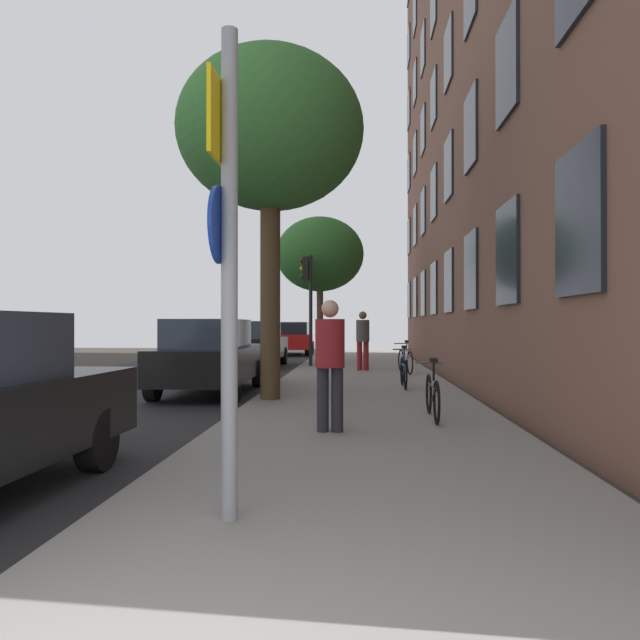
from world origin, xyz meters
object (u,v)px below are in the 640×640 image
object	(u,v)px
car_1	(210,355)
bicycle_1	(404,371)
pedestrian_1	(363,337)
car_3	(293,338)
tree_far	(320,255)
pedestrian_0	(330,356)
bicycle_2	(405,360)
car_2	(256,343)
bicycle_0	(433,395)
traffic_light	(308,290)
sign_post	(226,244)
tree_near	(270,133)

from	to	relation	value
car_1	bicycle_1	bearing A→B (deg)	5.84
pedestrian_1	car_3	size ratio (longest dim) A/B	0.42
tree_far	pedestrian_0	world-z (taller)	tree_far
pedestrian_1	tree_far	bearing A→B (deg)	111.54
car_1	pedestrian_1	bearing A→B (deg)	57.85
bicycle_2	car_2	xyz separation A→B (m)	(-5.02, 4.00, 0.35)
pedestrian_0	car_3	xyz separation A→B (m)	(-2.89, 21.75, -0.26)
tree_far	car_3	size ratio (longest dim) A/B	1.27
bicycle_0	pedestrian_1	xyz separation A→B (m)	(-0.96, 9.26, 0.67)
bicycle_1	pedestrian_1	world-z (taller)	pedestrian_1
traffic_light	tree_far	distance (m)	2.55
car_1	car_2	distance (m)	8.35
pedestrian_1	car_1	size ratio (longest dim) A/B	0.39
sign_post	traffic_light	bearing A→B (deg)	92.74
pedestrian_1	traffic_light	bearing A→B (deg)	134.36
traffic_light	tree_near	size ratio (longest dim) A/B	0.57
tree_far	car_3	world-z (taller)	tree_far
bicycle_0	car_3	bearing A→B (deg)	101.98
car_1	tree_far	bearing A→B (deg)	79.07
bicycle_1	car_2	xyz separation A→B (m)	(-4.67, 7.90, 0.36)
sign_post	bicycle_1	xyz separation A→B (m)	(1.96, 9.04, -1.62)
bicycle_0	traffic_light	bearing A→B (deg)	104.15
tree_near	bicycle_1	distance (m)	5.78
car_2	car_1	bearing A→B (deg)	-86.98
bicycle_0	car_1	bearing A→B (deg)	138.01
sign_post	tree_near	xyz separation A→B (m)	(-0.71, 6.89, 3.04)
sign_post	car_1	distance (m)	9.00
pedestrian_0	car_1	distance (m)	5.83
bicycle_1	bicycle_2	world-z (taller)	bicycle_2
traffic_light	tree_near	xyz separation A→B (m)	(0.05, -8.97, 2.46)
car_1	sign_post	bearing A→B (deg)	-75.17
car_1	traffic_light	bearing A→B (deg)	78.14
bicycle_1	bicycle_2	distance (m)	3.92
traffic_light	bicycle_1	world-z (taller)	traffic_light
traffic_light	bicycle_2	bearing A→B (deg)	-43.56
tree_far	sign_post	bearing A→B (deg)	-88.47
pedestrian_0	car_2	world-z (taller)	pedestrian_0
bicycle_1	car_1	bearing A→B (deg)	-174.16
sign_post	bicycle_2	xyz separation A→B (m)	(2.30, 12.95, -1.61)
bicycle_1	car_2	distance (m)	9.19
tree_far	bicycle_2	bearing A→B (deg)	-60.88
sign_post	pedestrian_1	distance (m)	14.04
bicycle_1	car_3	bearing A→B (deg)	104.72
bicycle_2	car_3	world-z (taller)	car_3
bicycle_2	car_1	size ratio (longest dim) A/B	0.37
sign_post	traffic_light	distance (m)	15.89
car_3	traffic_light	bearing A→B (deg)	-80.64
traffic_light	bicycle_0	bearing A→B (deg)	-75.85
tree_far	bicycle_0	xyz separation A→B (m)	(2.53, -13.23, -3.66)
tree_far	pedestrian_0	xyz separation A→B (m)	(1.06, -14.40, -3.03)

